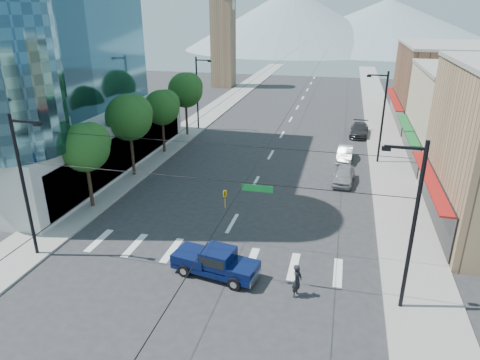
{
  "coord_description": "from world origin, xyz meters",
  "views": [
    {
      "loc": [
        7.08,
        -20.45,
        14.36
      ],
      "look_at": [
        0.33,
        7.01,
        3.0
      ],
      "focal_mm": 32.0,
      "sensor_mm": 36.0,
      "label": 1
    }
  ],
  "objects": [
    {
      "name": "ground",
      "position": [
        0.0,
        0.0,
        0.0
      ],
      "size": [
        160.0,
        160.0,
        0.0
      ],
      "primitive_type": "plane",
      "color": "#28282B",
      "rests_on": "ground"
    },
    {
      "name": "sidewalk_left",
      "position": [
        -12.0,
        40.0,
        0.07
      ],
      "size": [
        4.0,
        120.0,
        0.15
      ],
      "primitive_type": "cube",
      "color": "gray",
      "rests_on": "ground"
    },
    {
      "name": "sidewalk_right",
      "position": [
        12.0,
        40.0,
        0.07
      ],
      "size": [
        4.0,
        120.0,
        0.15
      ],
      "primitive_type": "cube",
      "color": "gray",
      "rests_on": "ground"
    },
    {
      "name": "shop_far",
      "position": [
        20.0,
        40.0,
        5.0
      ],
      "size": [
        12.0,
        18.0,
        10.0
      ],
      "primitive_type": "cube",
      "color": "brown",
      "rests_on": "ground"
    },
    {
      "name": "clock_tower",
      "position": [
        -16.5,
        62.0,
        10.64
      ],
      "size": [
        4.8,
        4.8,
        20.4
      ],
      "color": "#8C6B4C",
      "rests_on": "ground"
    },
    {
      "name": "mountain_left",
      "position": [
        -15.0,
        150.0,
        11.0
      ],
      "size": [
        80.0,
        80.0,
        22.0
      ],
      "primitive_type": "cone",
      "color": "gray",
      "rests_on": "ground"
    },
    {
      "name": "mountain_right",
      "position": [
        20.0,
        160.0,
        9.0
      ],
      "size": [
        90.0,
        90.0,
        18.0
      ],
      "primitive_type": "cone",
      "color": "gray",
      "rests_on": "ground"
    },
    {
      "name": "tree_near",
      "position": [
        -11.07,
        6.1,
        4.99
      ],
      "size": [
        3.65,
        3.64,
        6.71
      ],
      "color": "black",
      "rests_on": "ground"
    },
    {
      "name": "tree_midnear",
      "position": [
        -11.07,
        13.1,
        5.59
      ],
      "size": [
        4.09,
        4.09,
        7.52
      ],
      "color": "black",
      "rests_on": "ground"
    },
    {
      "name": "tree_midfar",
      "position": [
        -11.07,
        20.1,
        4.99
      ],
      "size": [
        3.65,
        3.64,
        6.71
      ],
      "color": "black",
      "rests_on": "ground"
    },
    {
      "name": "tree_far",
      "position": [
        -11.07,
        27.1,
        5.59
      ],
      "size": [
        4.09,
        4.09,
        7.52
      ],
      "color": "black",
      "rests_on": "ground"
    },
    {
      "name": "signal_rig",
      "position": [
        0.19,
        -1.0,
        4.64
      ],
      "size": [
        21.8,
        0.2,
        9.0
      ],
      "color": "black",
      "rests_on": "ground"
    },
    {
      "name": "lamp_pole_nw",
      "position": [
        -10.67,
        30.0,
        4.94
      ],
      "size": [
        2.0,
        0.25,
        9.0
      ],
      "color": "black",
      "rests_on": "ground"
    },
    {
      "name": "lamp_pole_ne",
      "position": [
        10.67,
        22.0,
        4.94
      ],
      "size": [
        2.0,
        0.25,
        9.0
      ],
      "color": "black",
      "rests_on": "ground"
    },
    {
      "name": "pickup_truck",
      "position": [
        0.69,
        -0.42,
        0.89
      ],
      "size": [
        5.29,
        2.64,
        1.72
      ],
      "rotation": [
        0.0,
        0.0,
        -0.17
      ],
      "color": "#08133E",
      "rests_on": "ground"
    },
    {
      "name": "pedestrian",
      "position": [
        5.48,
        -1.24,
        0.95
      ],
      "size": [
        0.63,
        0.79,
        1.9
      ],
      "primitive_type": "imported",
      "rotation": [
        0.0,
        0.0,
        1.28
      ],
      "color": "black",
      "rests_on": "ground"
    },
    {
      "name": "parked_car_near",
      "position": [
        7.6,
        15.76,
        0.73
      ],
      "size": [
        2.09,
        4.4,
        1.45
      ],
      "primitive_type": "imported",
      "rotation": [
        0.0,
        0.0,
        -0.09
      ],
      "color": "#9D9DA2",
      "rests_on": "ground"
    },
    {
      "name": "parked_car_mid",
      "position": [
        7.6,
        22.14,
        0.69
      ],
      "size": [
        1.67,
        4.24,
        1.37
      ],
      "primitive_type": "imported",
      "rotation": [
        0.0,
        0.0,
        -0.05
      ],
      "color": "silver",
      "rests_on": "ground"
    },
    {
      "name": "parked_car_far",
      "position": [
        9.11,
        31.75,
        0.75
      ],
      "size": [
        2.42,
        5.26,
        1.49
      ],
      "primitive_type": "imported",
      "rotation": [
        0.0,
        0.0,
        -0.06
      ],
      "color": "#2B2B2E",
      "rests_on": "ground"
    }
  ]
}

